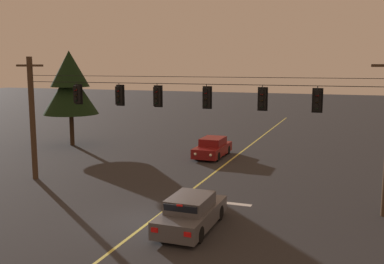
{
  "coord_description": "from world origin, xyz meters",
  "views": [
    {
      "loc": [
        7.88,
        -16.25,
        6.59
      ],
      "look_at": [
        0.0,
        5.29,
        3.13
      ],
      "focal_mm": 41.34,
      "sensor_mm": 36.0,
      "label": 1
    }
  ],
  "objects_px": {
    "traffic_light_leftmost": "(77,94)",
    "car_oncoming_lead": "(212,148)",
    "traffic_light_left_inner": "(119,95)",
    "traffic_light_right_inner": "(206,98)",
    "traffic_light_far_right": "(317,101)",
    "car_waiting_near_lane": "(191,213)",
    "traffic_light_centre": "(157,96)",
    "tree_verge_near": "(70,86)",
    "traffic_light_rightmost": "(262,99)"
  },
  "relations": [
    {
      "from": "traffic_light_leftmost",
      "to": "car_oncoming_lead",
      "type": "relative_size",
      "value": 0.28
    },
    {
      "from": "traffic_light_leftmost",
      "to": "traffic_light_left_inner",
      "type": "relative_size",
      "value": 1.0
    },
    {
      "from": "traffic_light_right_inner",
      "to": "traffic_light_far_right",
      "type": "xyz_separation_m",
      "value": [
        5.24,
        0.0,
        0.0
      ]
    },
    {
      "from": "car_waiting_near_lane",
      "to": "car_oncoming_lead",
      "type": "height_order",
      "value": "same"
    },
    {
      "from": "car_waiting_near_lane",
      "to": "traffic_light_centre",
      "type": "bearing_deg",
      "value": 128.56
    },
    {
      "from": "car_oncoming_lead",
      "to": "tree_verge_near",
      "type": "relative_size",
      "value": 0.57
    },
    {
      "from": "traffic_light_rightmost",
      "to": "traffic_light_leftmost",
      "type": "bearing_deg",
      "value": 180.0
    },
    {
      "from": "traffic_light_far_right",
      "to": "car_oncoming_lead",
      "type": "height_order",
      "value": "traffic_light_far_right"
    },
    {
      "from": "traffic_light_leftmost",
      "to": "tree_verge_near",
      "type": "height_order",
      "value": "tree_verge_near"
    },
    {
      "from": "traffic_light_left_inner",
      "to": "traffic_light_rightmost",
      "type": "relative_size",
      "value": 1.0
    },
    {
      "from": "car_oncoming_lead",
      "to": "traffic_light_leftmost",
      "type": "bearing_deg",
      "value": -116.06
    },
    {
      "from": "traffic_light_leftmost",
      "to": "traffic_light_rightmost",
      "type": "relative_size",
      "value": 1.0
    },
    {
      "from": "traffic_light_left_inner",
      "to": "car_oncoming_lead",
      "type": "relative_size",
      "value": 0.28
    },
    {
      "from": "car_oncoming_lead",
      "to": "traffic_light_centre",
      "type": "bearing_deg",
      "value": -89.71
    },
    {
      "from": "traffic_light_centre",
      "to": "tree_verge_near",
      "type": "bearing_deg",
      "value": 140.82
    },
    {
      "from": "traffic_light_left_inner",
      "to": "traffic_light_far_right",
      "type": "xyz_separation_m",
      "value": [
        10.08,
        0.0,
        0.0
      ]
    },
    {
      "from": "traffic_light_centre",
      "to": "car_oncoming_lead",
      "type": "relative_size",
      "value": 0.28
    },
    {
      "from": "traffic_light_far_right",
      "to": "traffic_light_leftmost",
      "type": "bearing_deg",
      "value": 180.0
    },
    {
      "from": "traffic_light_left_inner",
      "to": "car_waiting_near_lane",
      "type": "height_order",
      "value": "traffic_light_left_inner"
    },
    {
      "from": "traffic_light_centre",
      "to": "car_waiting_near_lane",
      "type": "distance_m",
      "value": 7.04
    },
    {
      "from": "traffic_light_rightmost",
      "to": "traffic_light_left_inner",
      "type": "bearing_deg",
      "value": 180.0
    },
    {
      "from": "traffic_light_left_inner",
      "to": "traffic_light_far_right",
      "type": "height_order",
      "value": "same"
    },
    {
      "from": "tree_verge_near",
      "to": "car_oncoming_lead",
      "type": "bearing_deg",
      "value": -2.08
    },
    {
      "from": "traffic_light_right_inner",
      "to": "traffic_light_far_right",
      "type": "height_order",
      "value": "same"
    },
    {
      "from": "traffic_light_far_right",
      "to": "car_oncoming_lead",
      "type": "relative_size",
      "value": 0.28
    },
    {
      "from": "traffic_light_leftmost",
      "to": "traffic_light_left_inner",
      "type": "height_order",
      "value": "same"
    },
    {
      "from": "traffic_light_right_inner",
      "to": "tree_verge_near",
      "type": "relative_size",
      "value": 0.16
    },
    {
      "from": "traffic_light_leftmost",
      "to": "tree_verge_near",
      "type": "distance_m",
      "value": 12.7
    },
    {
      "from": "traffic_light_right_inner",
      "to": "tree_verge_near",
      "type": "xyz_separation_m",
      "value": [
        -15.09,
        10.14,
        -0.08
      ]
    },
    {
      "from": "traffic_light_leftmost",
      "to": "car_waiting_near_lane",
      "type": "height_order",
      "value": "traffic_light_leftmost"
    },
    {
      "from": "car_waiting_near_lane",
      "to": "car_oncoming_lead",
      "type": "bearing_deg",
      "value": 103.99
    },
    {
      "from": "traffic_light_left_inner",
      "to": "traffic_light_centre",
      "type": "distance_m",
      "value": 2.2
    },
    {
      "from": "traffic_light_left_inner",
      "to": "tree_verge_near",
      "type": "distance_m",
      "value": 14.42
    },
    {
      "from": "traffic_light_right_inner",
      "to": "tree_verge_near",
      "type": "height_order",
      "value": "tree_verge_near"
    },
    {
      "from": "traffic_light_rightmost",
      "to": "car_waiting_near_lane",
      "type": "xyz_separation_m",
      "value": [
        -1.96,
        -4.31,
        -4.38
      ]
    },
    {
      "from": "traffic_light_rightmost",
      "to": "car_waiting_near_lane",
      "type": "distance_m",
      "value": 6.45
    },
    {
      "from": "traffic_light_rightmost",
      "to": "tree_verge_near",
      "type": "xyz_separation_m",
      "value": [
        -17.84,
        10.14,
        -0.08
      ]
    },
    {
      "from": "traffic_light_right_inner",
      "to": "traffic_light_far_right",
      "type": "distance_m",
      "value": 5.24
    },
    {
      "from": "traffic_light_far_right",
      "to": "traffic_light_rightmost",
      "type": "bearing_deg",
      "value": 180.0
    },
    {
      "from": "traffic_light_centre",
      "to": "traffic_light_far_right",
      "type": "xyz_separation_m",
      "value": [
        7.89,
        0.0,
        0.0
      ]
    },
    {
      "from": "traffic_light_leftmost",
      "to": "tree_verge_near",
      "type": "relative_size",
      "value": 0.16
    },
    {
      "from": "traffic_light_right_inner",
      "to": "car_oncoming_lead",
      "type": "xyz_separation_m",
      "value": [
        -2.7,
        9.69,
        -4.38
      ]
    },
    {
      "from": "traffic_light_left_inner",
      "to": "traffic_light_rightmost",
      "type": "distance_m",
      "value": 7.59
    },
    {
      "from": "traffic_light_leftmost",
      "to": "car_oncoming_lead",
      "type": "bearing_deg",
      "value": 63.94
    },
    {
      "from": "car_waiting_near_lane",
      "to": "tree_verge_near",
      "type": "xyz_separation_m",
      "value": [
        -15.88,
        14.45,
        4.3
      ]
    },
    {
      "from": "traffic_light_rightmost",
      "to": "traffic_light_far_right",
      "type": "relative_size",
      "value": 1.0
    },
    {
      "from": "traffic_light_leftmost",
      "to": "car_oncoming_lead",
      "type": "height_order",
      "value": "traffic_light_leftmost"
    },
    {
      "from": "traffic_light_right_inner",
      "to": "traffic_light_rightmost",
      "type": "xyz_separation_m",
      "value": [
        2.75,
        0.0,
        0.0
      ]
    },
    {
      "from": "traffic_light_leftmost",
      "to": "traffic_light_far_right",
      "type": "height_order",
      "value": "same"
    },
    {
      "from": "traffic_light_far_right",
      "to": "traffic_light_centre",
      "type": "bearing_deg",
      "value": 180.0
    }
  ]
}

